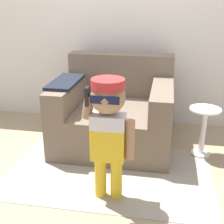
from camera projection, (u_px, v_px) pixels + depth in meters
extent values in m
plane|color=#998466|center=(100.00, 145.00, 3.21)|extent=(10.00, 10.00, 0.00)
cube|color=silver|center=(113.00, 9.00, 3.44)|extent=(10.00, 0.05, 2.60)
cube|color=#6B5B4C|center=(115.00, 125.00, 3.19)|extent=(1.13, 1.03, 0.41)
cube|color=#6B5B4C|center=(121.00, 74.00, 3.41)|extent=(1.13, 0.22, 0.45)
cube|color=#6B5B4C|center=(66.00, 95.00, 3.05)|extent=(0.20, 0.82, 0.25)
cube|color=#6B5B4C|center=(162.00, 101.00, 2.89)|extent=(0.20, 0.82, 0.25)
cube|color=black|center=(66.00, 82.00, 3.00)|extent=(0.24, 0.57, 0.03)
cylinder|color=gold|center=(100.00, 177.00, 2.36)|extent=(0.09, 0.09, 0.33)
cylinder|color=gold|center=(116.00, 178.00, 2.34)|extent=(0.09, 0.09, 0.33)
cube|color=gold|center=(108.00, 144.00, 2.24)|extent=(0.24, 0.14, 0.24)
cube|color=silver|center=(108.00, 121.00, 2.18)|extent=(0.24, 0.14, 0.10)
sphere|color=#997051|center=(108.00, 97.00, 2.12)|extent=(0.24, 0.24, 0.24)
cylinder|color=#B22828|center=(108.00, 84.00, 2.09)|extent=(0.23, 0.23, 0.07)
cube|color=#B22828|center=(111.00, 83.00, 2.19)|extent=(0.14, 0.11, 0.01)
cube|color=#0F1433|center=(105.00, 100.00, 2.01)|extent=(0.19, 0.01, 0.05)
cylinder|color=#997051|center=(130.00, 140.00, 2.20)|extent=(0.07, 0.07, 0.29)
cylinder|color=#997051|center=(88.00, 107.00, 2.17)|extent=(0.10, 0.07, 0.18)
cube|color=black|center=(87.00, 96.00, 2.12)|extent=(0.02, 0.07, 0.13)
cylinder|color=white|center=(200.00, 153.00, 3.03)|extent=(0.19, 0.19, 0.02)
cylinder|color=white|center=(203.00, 133.00, 2.95)|extent=(0.05, 0.05, 0.46)
cylinder|color=white|center=(205.00, 109.00, 2.87)|extent=(0.29, 0.29, 0.02)
cube|color=#9E9384|center=(109.00, 173.00, 2.71)|extent=(1.75, 1.08, 0.01)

